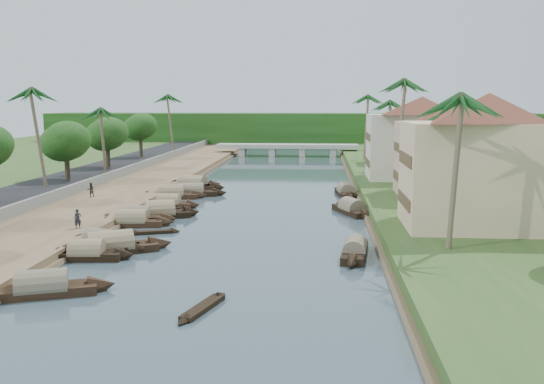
# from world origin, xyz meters

# --- Properties ---
(ground) EXTENTS (220.00, 220.00, 0.00)m
(ground) POSITION_xyz_m (0.00, 0.00, 0.00)
(ground) COLOR #384B55
(ground) RESTS_ON ground
(left_bank) EXTENTS (10.00, 180.00, 0.80)m
(left_bank) POSITION_xyz_m (-16.00, 20.00, 0.40)
(left_bank) COLOR brown
(left_bank) RESTS_ON ground
(right_bank) EXTENTS (16.00, 180.00, 1.20)m
(right_bank) POSITION_xyz_m (19.00, 20.00, 0.60)
(right_bank) COLOR #2A4D1E
(right_bank) RESTS_ON ground
(road) EXTENTS (8.00, 180.00, 1.40)m
(road) POSITION_xyz_m (-24.50, 20.00, 0.70)
(road) COLOR black
(road) RESTS_ON ground
(retaining_wall) EXTENTS (0.40, 180.00, 1.10)m
(retaining_wall) POSITION_xyz_m (-20.20, 20.00, 1.35)
(retaining_wall) COLOR slate
(retaining_wall) RESTS_ON left_bank
(treeline) EXTENTS (120.00, 14.00, 8.00)m
(treeline) POSITION_xyz_m (0.00, 100.00, 4.00)
(treeline) COLOR #17390F
(treeline) RESTS_ON ground
(bridge) EXTENTS (28.00, 4.00, 2.40)m
(bridge) POSITION_xyz_m (0.00, 72.00, 1.72)
(bridge) COLOR #A2A197
(bridge) RESTS_ON ground
(building_near) EXTENTS (14.85, 14.85, 10.20)m
(building_near) POSITION_xyz_m (18.99, -2.00, 6.38)
(building_near) COLOR beige
(building_near) RESTS_ON right_bank
(building_mid) EXTENTS (14.11, 14.11, 9.70)m
(building_mid) POSITION_xyz_m (19.99, 14.00, 6.13)
(building_mid) COLOR beige
(building_mid) RESTS_ON right_bank
(building_far) EXTENTS (15.59, 15.59, 10.20)m
(building_far) POSITION_xyz_m (18.99, 28.00, 6.38)
(building_far) COLOR beige
(building_far) RESTS_ON right_bank
(building_distant) EXTENTS (12.62, 12.62, 9.20)m
(building_distant) POSITION_xyz_m (19.99, 48.00, 5.88)
(building_distant) COLOR beige
(building_distant) RESTS_ON right_bank
(sampan_0) EXTENTS (8.22, 4.47, 2.16)m
(sampan_0) POSITION_xyz_m (-8.95, -17.26, 0.41)
(sampan_0) COLOR black
(sampan_0) RESTS_ON ground
(sampan_1) EXTENTS (6.78, 2.11, 2.02)m
(sampan_1) POSITION_xyz_m (-9.42, -9.42, 0.41)
(sampan_1) COLOR black
(sampan_1) RESTS_ON ground
(sampan_2) EXTENTS (9.04, 6.04, 2.41)m
(sampan_2) POSITION_xyz_m (-8.45, -7.52, 0.42)
(sampan_2) COLOR black
(sampan_2) RESTS_ON ground
(sampan_3) EXTENTS (7.82, 4.12, 2.10)m
(sampan_3) POSITION_xyz_m (-9.39, -6.33, 0.41)
(sampan_3) COLOR black
(sampan_3) RESTS_ON ground
(sampan_4) EXTENTS (7.57, 2.51, 2.13)m
(sampan_4) POSITION_xyz_m (-9.80, 1.90, 0.41)
(sampan_4) COLOR black
(sampan_4) RESTS_ON ground
(sampan_5) EXTENTS (7.85, 4.88, 2.44)m
(sampan_5) POSITION_xyz_m (-8.41, 5.84, 0.42)
(sampan_5) COLOR black
(sampan_5) RESTS_ON ground
(sampan_6) EXTENTS (7.90, 3.30, 2.29)m
(sampan_6) POSITION_xyz_m (-9.98, 3.14, 0.42)
(sampan_6) COLOR black
(sampan_6) RESTS_ON ground
(sampan_7) EXTENTS (6.30, 3.61, 1.75)m
(sampan_7) POSITION_xyz_m (-9.30, 8.11, 0.40)
(sampan_7) COLOR black
(sampan_7) RESTS_ON ground
(sampan_8) EXTENTS (6.63, 1.86, 2.07)m
(sampan_8) POSITION_xyz_m (-8.91, 11.27, 0.41)
(sampan_8) COLOR black
(sampan_8) RESTS_ON ground
(sampan_9) EXTENTS (8.69, 2.76, 2.17)m
(sampan_9) POSITION_xyz_m (-8.35, 19.37, 0.41)
(sampan_9) COLOR black
(sampan_9) RESTS_ON ground
(sampan_10) EXTENTS (8.55, 3.32, 2.30)m
(sampan_10) POSITION_xyz_m (-10.16, 17.13, 0.42)
(sampan_10) COLOR black
(sampan_10) RESTS_ON ground
(sampan_11) EXTENTS (8.90, 4.17, 2.46)m
(sampan_11) POSITION_xyz_m (-9.22, 25.10, 0.42)
(sampan_11) COLOR black
(sampan_11) RESTS_ON ground
(sampan_12) EXTENTS (8.45, 2.26, 2.01)m
(sampan_12) POSITION_xyz_m (-9.56, 24.88, 0.41)
(sampan_12) COLOR black
(sampan_12) RESTS_ON ground
(sampan_13) EXTENTS (7.48, 2.49, 2.04)m
(sampan_13) POSITION_xyz_m (-9.73, 26.82, 0.41)
(sampan_13) COLOR black
(sampan_13) RESTS_ON ground
(sampan_14) EXTENTS (2.35, 7.76, 1.90)m
(sampan_14) POSITION_xyz_m (8.95, -7.20, 0.41)
(sampan_14) COLOR black
(sampan_14) RESTS_ON ground
(sampan_15) EXTENTS (4.59, 8.08, 2.17)m
(sampan_15) POSITION_xyz_m (9.64, 9.44, 0.41)
(sampan_15) COLOR black
(sampan_15) RESTS_ON ground
(sampan_16) EXTENTS (2.58, 8.50, 2.06)m
(sampan_16) POSITION_xyz_m (9.50, 21.04, 0.41)
(sampan_16) COLOR black
(sampan_16) RESTS_ON ground
(canoe_0) EXTENTS (2.21, 5.36, 0.71)m
(canoe_0) POSITION_xyz_m (0.45, -18.88, 0.10)
(canoe_0) COLOR black
(canoe_0) RESTS_ON ground
(canoe_1) EXTENTS (4.36, 2.18, 0.71)m
(canoe_1) POSITION_xyz_m (-7.10, -0.96, 0.10)
(canoe_1) COLOR black
(canoe_1) RESTS_ON ground
(canoe_2) EXTENTS (5.74, 2.02, 0.83)m
(canoe_2) POSITION_xyz_m (-9.21, 19.13, 0.10)
(canoe_2) COLOR black
(canoe_2) RESTS_ON ground
(palm_0) EXTENTS (3.20, 3.20, 11.37)m
(palm_0) POSITION_xyz_m (15.00, -9.26, 10.79)
(palm_0) COLOR #6E5E49
(palm_0) RESTS_ON ground
(palm_1) EXTENTS (3.20, 3.20, 9.56)m
(palm_1) POSITION_xyz_m (16.00, 4.44, 9.04)
(palm_1) COLOR #6E5E49
(palm_1) RESTS_ON ground
(palm_2) EXTENTS (3.20, 3.20, 13.34)m
(palm_2) POSITION_xyz_m (15.00, 19.31, 12.69)
(palm_2) COLOR #6E5E49
(palm_2) RESTS_ON ground
(palm_3) EXTENTS (3.20, 3.20, 11.07)m
(palm_3) POSITION_xyz_m (16.00, 38.33, 10.49)
(palm_3) COLOR #6E5E49
(palm_3) RESTS_ON ground
(palm_5) EXTENTS (3.20, 3.20, 12.17)m
(palm_5) POSITION_xyz_m (-24.00, 15.47, 11.77)
(palm_5) COLOR #6E5E49
(palm_5) RESTS_ON ground
(palm_6) EXTENTS (3.20, 3.20, 9.87)m
(palm_6) POSITION_xyz_m (-22.00, 29.22, 9.54)
(palm_6) COLOR #6E5E49
(palm_6) RESTS_ON ground
(palm_7) EXTENTS (3.20, 3.20, 12.01)m
(palm_7) POSITION_xyz_m (14.00, 53.54, 11.40)
(palm_7) COLOR #6E5E49
(palm_7) RESTS_ON ground
(palm_8) EXTENTS (3.20, 3.20, 11.96)m
(palm_8) POSITION_xyz_m (-20.50, 60.48, 11.57)
(palm_8) COLOR #6E5E49
(palm_8) RESTS_ON ground
(tree_3) EXTENTS (5.44, 5.44, 6.86)m
(tree_3) POSITION_xyz_m (-24.00, 21.89, 5.96)
(tree_3) COLOR #3F3224
(tree_3) RESTS_ON ground
(tree_4) EXTENTS (5.44, 5.44, 6.99)m
(tree_4) POSITION_xyz_m (-24.00, 36.16, 6.09)
(tree_4) COLOR #3F3224
(tree_4) RESTS_ON ground
(tree_5) EXTENTS (5.12, 5.12, 7.25)m
(tree_5) POSITION_xyz_m (-24.00, 52.41, 6.47)
(tree_5) COLOR #3F3224
(tree_5) RESTS_ON ground
(tree_6) EXTENTS (4.57, 4.57, 7.74)m
(tree_6) POSITION_xyz_m (24.00, 29.86, 6.95)
(tree_6) COLOR #3F3224
(tree_6) RESTS_ON ground
(person_near) EXTENTS (0.68, 0.63, 1.56)m
(person_near) POSITION_xyz_m (-12.59, -3.11, 1.58)
(person_near) COLOR #222329
(person_near) RESTS_ON left_bank
(person_far) EXTENTS (0.94, 0.91, 1.53)m
(person_far) POSITION_xyz_m (-17.58, 12.59, 1.57)
(person_far) COLOR #312B22
(person_far) RESTS_ON left_bank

